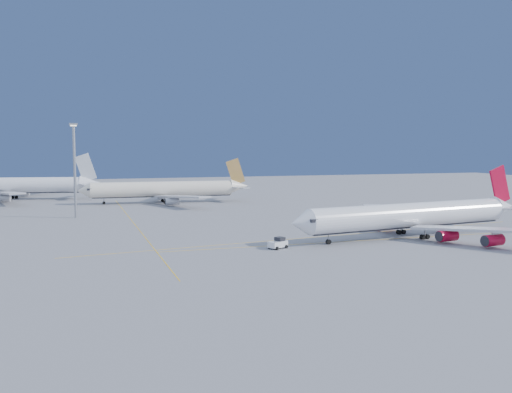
# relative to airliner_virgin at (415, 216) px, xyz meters

# --- Properties ---
(ground) EXTENTS (500.00, 500.00, 0.00)m
(ground) POSITION_rel_airliner_virgin_xyz_m (-20.75, 12.47, -4.97)
(ground) COLOR slate
(ground) RESTS_ON ground
(taxiway_lines) EXTENTS (118.86, 140.00, 0.02)m
(taxiway_lines) POSITION_rel_airliner_virgin_xyz_m (-35.46, 18.81, -4.96)
(taxiway_lines) COLOR #F6B40D
(taxiway_lines) RESTS_ON ground
(airliner_virgin) EXTENTS (66.72, 59.39, 16.49)m
(airliner_virgin) POSITION_rel_airliner_virgin_xyz_m (0.00, 0.00, 0.00)
(airliner_virgin) COLOR white
(airliner_virgin) RESTS_ON ground
(airliner_etihad) EXTENTS (63.75, 58.90, 16.65)m
(airliner_etihad) POSITION_rel_airliner_virgin_xyz_m (-43.15, 97.61, 0.10)
(airliner_etihad) COLOR #EEE2CA
(airliner_etihad) RESTS_ON ground
(airliner_third) EXTENTS (68.63, 62.55, 18.47)m
(airliner_third) POSITION_rel_airliner_virgin_xyz_m (-99.57, 128.93, 0.62)
(airliner_third) COLOR white
(airliner_third) RESTS_ON ground
(pushback_tug) EXTENTS (4.64, 3.96, 2.34)m
(pushback_tug) POSITION_rel_airliner_virgin_xyz_m (-36.01, -4.98, -3.89)
(pushback_tug) COLOR white
(pushback_tug) RESTS_ON ground
(light_mast) EXTENTS (2.42, 2.42, 27.95)m
(light_mast) POSITION_rel_airliner_virgin_xyz_m (-75.88, 61.06, 11.52)
(light_mast) COLOR gray
(light_mast) RESTS_ON ground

